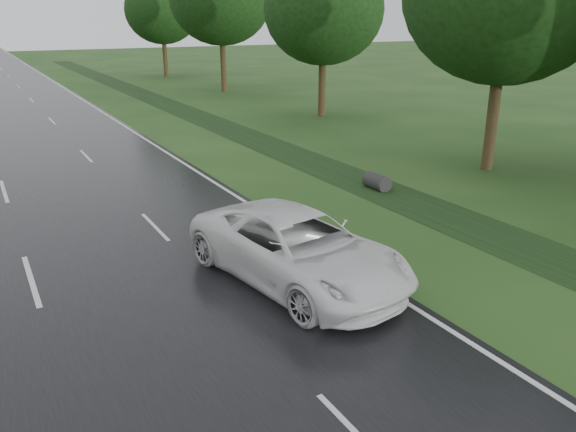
# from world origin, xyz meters

# --- Properties ---
(edge_stripe_east) EXTENTS (0.12, 180.00, 0.01)m
(edge_stripe_east) POSITION_xyz_m (6.75, 45.00, 0.04)
(edge_stripe_east) COLOR silver
(edge_stripe_east) RESTS_ON road
(drainage_ditch) EXTENTS (2.20, 120.00, 0.56)m
(drainage_ditch) POSITION_xyz_m (11.50, 18.71, 0.04)
(drainage_ditch) COLOR black
(drainage_ditch) RESTS_ON ground
(tree_east_c) EXTENTS (7.00, 7.00, 9.29)m
(tree_east_c) POSITION_xyz_m (18.20, 24.00, 6.14)
(tree_east_c) COLOR #3C2C18
(tree_east_c) RESTS_ON ground
(tree_east_f) EXTENTS (7.20, 7.20, 9.62)m
(tree_east_f) POSITION_xyz_m (17.50, 52.00, 6.37)
(tree_east_f) COLOR #3C2C18
(tree_east_f) RESTS_ON ground
(white_pickup) EXTENTS (3.53, 6.08, 1.59)m
(white_pickup) POSITION_xyz_m (5.30, 5.00, 0.84)
(white_pickup) COLOR white
(white_pickup) RESTS_ON road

